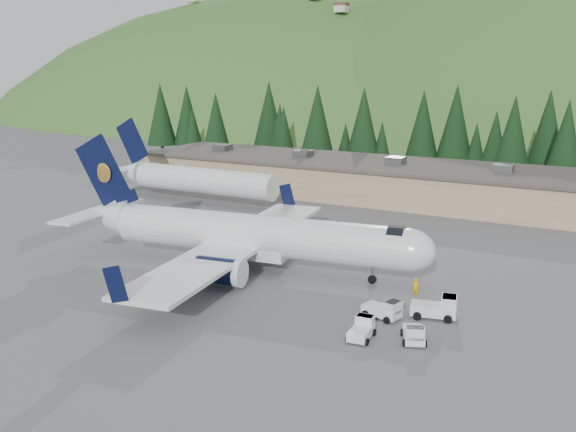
{
  "coord_description": "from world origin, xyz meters",
  "views": [
    {
      "loc": [
        30.54,
        -49.37,
        18.93
      ],
      "look_at": [
        0.0,
        6.0,
        4.0
      ],
      "focal_mm": 40.0,
      "sensor_mm": 36.0,
      "label": 1
    }
  ],
  "objects_px": {
    "airliner": "(247,235)",
    "second_airliner": "(188,178)",
    "terminal_building": "(363,178)",
    "baggage_tug_c": "(362,329)",
    "baggage_tug_b": "(385,310)",
    "ramp_worker": "(416,287)",
    "baggage_tug_a": "(438,308)",
    "baggage_tug_d": "(414,334)"
  },
  "relations": [
    {
      "from": "ramp_worker",
      "to": "baggage_tug_c",
      "type": "bearing_deg",
      "value": 89.29
    },
    {
      "from": "terminal_building",
      "to": "ramp_worker",
      "type": "bearing_deg",
      "value": -61.64
    },
    {
      "from": "second_airliner",
      "to": "baggage_tug_c",
      "type": "height_order",
      "value": "second_airliner"
    },
    {
      "from": "second_airliner",
      "to": "terminal_building",
      "type": "height_order",
      "value": "second_airliner"
    },
    {
      "from": "baggage_tug_c",
      "to": "ramp_worker",
      "type": "xyz_separation_m",
      "value": [
        0.73,
        9.87,
        0.18
      ]
    },
    {
      "from": "baggage_tug_d",
      "to": "baggage_tug_b",
      "type": "bearing_deg",
      "value": -157.6
    },
    {
      "from": "baggage_tug_a",
      "to": "baggage_tug_d",
      "type": "height_order",
      "value": "baggage_tug_a"
    },
    {
      "from": "baggage_tug_a",
      "to": "ramp_worker",
      "type": "height_order",
      "value": "baggage_tug_a"
    },
    {
      "from": "baggage_tug_d",
      "to": "ramp_worker",
      "type": "bearing_deg",
      "value": 173.57
    },
    {
      "from": "second_airliner",
      "to": "baggage_tug_a",
      "type": "xyz_separation_m",
      "value": [
        43.24,
        -25.43,
        -2.51
      ]
    },
    {
      "from": "baggage_tug_a",
      "to": "baggage_tug_b",
      "type": "distance_m",
      "value": 4.08
    },
    {
      "from": "baggage_tug_b",
      "to": "terminal_building",
      "type": "relative_size",
      "value": 0.04
    },
    {
      "from": "second_airliner",
      "to": "baggage_tug_c",
      "type": "xyz_separation_m",
      "value": [
        39.57,
        -31.63,
        -2.69
      ]
    },
    {
      "from": "baggage_tug_a",
      "to": "terminal_building",
      "type": "relative_size",
      "value": 0.05
    },
    {
      "from": "baggage_tug_b",
      "to": "terminal_building",
      "type": "xyz_separation_m",
      "value": [
        -19.82,
        43.51,
        1.93
      ]
    },
    {
      "from": "second_airliner",
      "to": "baggage_tug_b",
      "type": "bearing_deg",
      "value": -34.7
    },
    {
      "from": "second_airliner",
      "to": "baggage_tug_d",
      "type": "bearing_deg",
      "value": -35.5
    },
    {
      "from": "terminal_building",
      "to": "second_airliner",
      "type": "bearing_deg",
      "value": -141.22
    },
    {
      "from": "second_airliner",
      "to": "baggage_tug_b",
      "type": "relative_size",
      "value": 8.68
    },
    {
      "from": "airliner",
      "to": "baggage_tug_d",
      "type": "relative_size",
      "value": 12.25
    },
    {
      "from": "baggage_tug_c",
      "to": "baggage_tug_d",
      "type": "height_order",
      "value": "baggage_tug_d"
    },
    {
      "from": "airliner",
      "to": "second_airliner",
      "type": "height_order",
      "value": "airliner"
    },
    {
      "from": "baggage_tug_b",
      "to": "ramp_worker",
      "type": "bearing_deg",
      "value": 97.48
    },
    {
      "from": "baggage_tug_c",
      "to": "baggage_tug_a",
      "type": "bearing_deg",
      "value": -35.64
    },
    {
      "from": "airliner",
      "to": "baggage_tug_c",
      "type": "relative_size",
      "value": 13.28
    },
    {
      "from": "baggage_tug_c",
      "to": "baggage_tug_d",
      "type": "relative_size",
      "value": 0.92
    },
    {
      "from": "second_airliner",
      "to": "baggage_tug_d",
      "type": "distance_m",
      "value": 52.99
    },
    {
      "from": "baggage_tug_a",
      "to": "baggage_tug_c",
      "type": "height_order",
      "value": "baggage_tug_a"
    },
    {
      "from": "baggage_tug_c",
      "to": "terminal_building",
      "type": "bearing_deg",
      "value": 17.42
    },
    {
      "from": "baggage_tug_a",
      "to": "baggage_tug_c",
      "type": "xyz_separation_m",
      "value": [
        -3.67,
        -6.2,
        -0.18
      ]
    },
    {
      "from": "second_airliner",
      "to": "baggage_tug_a",
      "type": "bearing_deg",
      "value": -30.46
    },
    {
      "from": "airliner",
      "to": "baggage_tug_c",
      "type": "height_order",
      "value": "airliner"
    },
    {
      "from": "airliner",
      "to": "terminal_building",
      "type": "xyz_separation_m",
      "value": [
        -3.94,
        38.15,
        -0.64
      ]
    },
    {
      "from": "baggage_tug_a",
      "to": "terminal_building",
      "type": "xyz_separation_m",
      "value": [
        -23.33,
        41.43,
        1.81
      ]
    },
    {
      "from": "airliner",
      "to": "second_airliner",
      "type": "bearing_deg",
      "value": 129.06
    },
    {
      "from": "terminal_building",
      "to": "baggage_tug_d",
      "type": "bearing_deg",
      "value": -63.63
    },
    {
      "from": "ramp_worker",
      "to": "baggage_tug_b",
      "type": "bearing_deg",
      "value": 87.95
    },
    {
      "from": "baggage_tug_b",
      "to": "ramp_worker",
      "type": "relative_size",
      "value": 1.94
    },
    {
      "from": "second_airliner",
      "to": "terminal_building",
      "type": "relative_size",
      "value": 0.39
    },
    {
      "from": "baggage_tug_b",
      "to": "baggage_tug_c",
      "type": "distance_m",
      "value": 4.12
    },
    {
      "from": "baggage_tug_a",
      "to": "baggage_tug_b",
      "type": "bearing_deg",
      "value": -162.09
    },
    {
      "from": "baggage_tug_a",
      "to": "second_airliner",
      "type": "bearing_deg",
      "value": 136.74
    }
  ]
}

